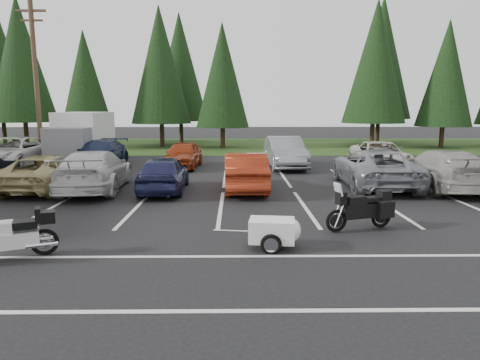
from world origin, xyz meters
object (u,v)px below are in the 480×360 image
utility_pole (36,79)px  car_far_1 (100,154)px  adventure_motorcycle (360,205)px  car_near_3 (95,170)px  box_truck (79,138)px  car_near_7 (442,169)px  car_near_5 (245,171)px  car_far_4 (380,156)px  cargo_trailer (272,233)px  car_near_2 (48,172)px  car_far_3 (285,152)px  car_near_4 (164,173)px  touring_motorcycle (3,230)px  car_far_2 (183,155)px  car_near_6 (374,168)px  car_far_0 (12,153)px

utility_pole → car_far_1: bearing=-23.7°
adventure_motorcycle → car_near_3: bearing=129.7°
box_truck → car_near_7: size_ratio=1.04×
car_near_5 → car_near_7: bearing=179.7°
car_far_4 → cargo_trailer: (-6.67, -12.55, -0.38)m
car_near_2 → car_far_3: size_ratio=1.00×
car_near_2 → utility_pole: bearing=-62.9°
car_near_3 → car_near_4: bearing=169.8°
box_truck → cargo_trailer: box_truck is taller
car_far_1 → touring_motorcycle: car_far_1 is taller
car_far_4 → adventure_motorcycle: car_far_4 is taller
utility_pole → adventure_motorcycle: size_ratio=4.20×
car_near_5 → car_far_4: 9.06m
car_near_2 → car_far_2: size_ratio=1.20×
adventure_motorcycle → car_near_7: bearing=31.7°
car_far_2 → touring_motorcycle: size_ratio=1.78×
car_near_7 → car_far_1: car_near_7 is taller
car_far_3 → car_far_2: bearing=176.9°
box_truck → car_far_2: box_truck is taller
box_truck → car_near_6: 16.55m
car_near_5 → car_far_1: (-7.52, 6.31, -0.00)m
box_truck → touring_motorcycle: (4.15, -16.14, -0.81)m
car_near_7 → car_far_4: (-0.59, 5.46, -0.06)m
car_far_1 → touring_motorcycle: 14.15m
car_near_5 → car_near_6: (5.20, 0.64, 0.04)m
car_far_4 → touring_motorcycle: size_ratio=2.23×
car_near_7 → car_far_3: 8.24m
car_near_6 → car_far_0: bearing=-15.2°
car_near_4 → car_near_5: 3.10m
box_truck → car_near_5: size_ratio=1.26×
car_near_5 → car_far_4: car_near_5 is taller
car_far_4 → utility_pole: bearing=177.0°
car_near_3 → utility_pole: bearing=-60.0°
car_near_4 → car_far_0: size_ratio=0.69×
car_far_3 → adventure_motorcycle: bearing=-90.5°
car_near_7 → car_near_2: bearing=2.6°
touring_motorcycle → car_near_5: bearing=33.0°
box_truck → car_far_0: size_ratio=0.95×
car_near_6 → cargo_trailer: size_ratio=3.77×
utility_pole → car_near_7: (19.05, -7.83, -3.92)m
car_far_2 → car_far_0: bearing=-174.8°
car_near_7 → car_far_3: car_far_3 is taller
car_near_4 → car_far_0: 11.03m
car_far_1 → cargo_trailer: car_far_1 is taller
car_far_2 → car_near_2: bearing=-121.8°
car_near_5 → car_far_2: car_near_5 is taller
car_near_2 → car_far_0: (-4.46, 6.00, 0.14)m
car_near_6 → cargo_trailer: bearing=60.3°
car_near_5 → adventure_motorcycle: bearing=115.9°
car_far_2 → car_far_3: bearing=4.1°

